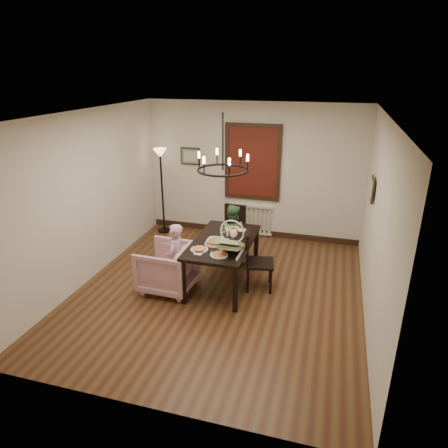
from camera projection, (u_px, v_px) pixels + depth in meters
The scene contains 17 objects.
room_shell at pixel (225, 203), 6.32m from camera, with size 4.51×5.00×2.81m.
dining_table at pixel (223, 245), 6.51m from camera, with size 0.94×1.67×0.78m.
chair_far at pixel (232, 231), 7.62m from camera, with size 0.43×0.43×0.97m, color black, non-canonical shape.
chair_right at pixel (260, 260), 6.44m from camera, with size 0.44×0.44×1.01m, color black, non-canonical shape.
armchair at pixel (167, 268), 6.45m from camera, with size 0.82×0.84×0.77m, color #D8A5B4.
elderly_woman at pixel (175, 265), 6.31m from camera, with size 0.35×0.23×0.97m, color #D092B2.
seated_man at pixel (232, 240), 7.27m from camera, with size 0.46×0.36×0.95m, color #437045.
baby_bouncer at pixel (231, 242), 5.98m from camera, with size 0.40×0.54×0.36m, color #C0D392, non-canonical shape.
salad_bowl at pixel (216, 241), 6.34m from camera, with size 0.34×0.34×0.08m, color white.
pizza_platter at pixel (214, 243), 6.33m from camera, with size 0.29×0.29×0.04m, color tan.
drinking_glass at pixel (233, 237), 6.42m from camera, with size 0.08×0.08×0.15m, color silver.
window_blinds at pixel (253, 162), 8.12m from camera, with size 1.00×0.03×1.40m, color #541A10.
radiator at pixel (251, 219), 8.60m from camera, with size 0.92×0.12×0.62m, color silver, non-canonical shape.
picture_back at pixel (190, 156), 8.45m from camera, with size 0.42×0.03×0.36m, color black.
picture_right at pixel (372, 189), 6.15m from camera, with size 0.42×0.03×0.36m, color black.
floor_lamp at pixel (162, 192), 8.58m from camera, with size 0.30×0.30×1.80m, color black, non-canonical shape.
chandelier at pixel (223, 170), 6.05m from camera, with size 0.80×0.80×0.04m, color black.
Camera 1 is at (1.62, -5.42, 3.39)m, focal length 32.00 mm.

